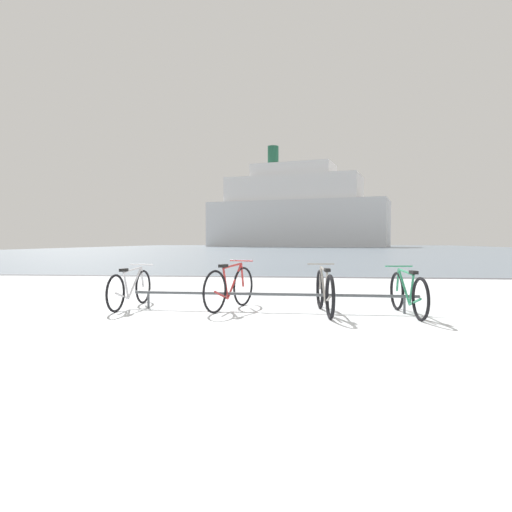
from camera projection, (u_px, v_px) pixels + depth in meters
ground at (299, 250)px, 58.25m from camera, size 80.00×132.00×0.08m
bike_rack at (271, 295)px, 7.55m from camera, size 4.79×0.24×0.31m
bicycle_0 at (130, 288)px, 7.93m from camera, size 0.46×1.70×0.75m
bicycle_1 at (230, 287)px, 7.72m from camera, size 0.68×1.57×0.83m
bicycle_2 at (325, 291)px, 7.29m from camera, size 0.46×1.77×0.79m
bicycle_3 at (408, 293)px, 7.12m from camera, size 0.46×1.71×0.76m
ferry_ship at (297, 212)px, 93.96m from camera, size 38.48×21.66×21.23m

